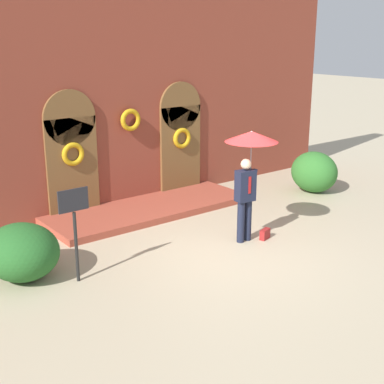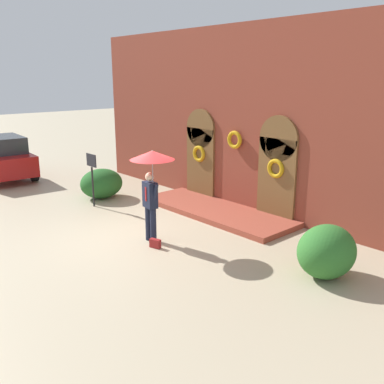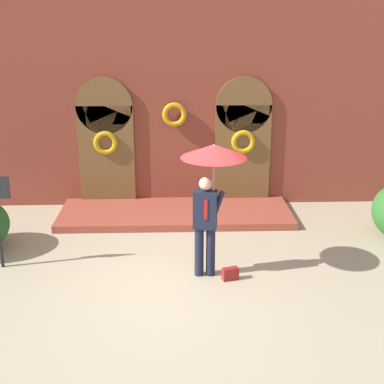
{
  "view_description": "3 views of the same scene",
  "coord_description": "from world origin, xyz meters",
  "px_view_note": "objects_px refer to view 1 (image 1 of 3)",
  "views": [
    {
      "loc": [
        -6.95,
        -7.51,
        4.28
      ],
      "look_at": [
        -0.1,
        1.23,
        0.96
      ],
      "focal_mm": 50.0,
      "sensor_mm": 36.0,
      "label": 1
    },
    {
      "loc": [
        8.84,
        -5.9,
        4.11
      ],
      "look_at": [
        0.59,
        1.54,
        1.07
      ],
      "focal_mm": 40.0,
      "sensor_mm": 36.0,
      "label": 2
    },
    {
      "loc": [
        0.0,
        -8.29,
        4.39
      ],
      "look_at": [
        0.32,
        1.29,
        1.18
      ],
      "focal_mm": 50.0,
      "sensor_mm": 36.0,
      "label": 3
    }
  ],
  "objects_px": {
    "shrub_left": "(22,252)",
    "handbag": "(265,234)",
    "person_with_umbrella": "(250,153)",
    "shrub_right": "(314,172)",
    "sign_post": "(75,220)"
  },
  "relations": [
    {
      "from": "handbag",
      "to": "sign_post",
      "type": "relative_size",
      "value": 0.16
    },
    {
      "from": "shrub_right",
      "to": "person_with_umbrella",
      "type": "bearing_deg",
      "value": -159.31
    },
    {
      "from": "person_with_umbrella",
      "to": "handbag",
      "type": "bearing_deg",
      "value": -30.85
    },
    {
      "from": "person_with_umbrella",
      "to": "shrub_right",
      "type": "distance_m",
      "value": 4.47
    },
    {
      "from": "handbag",
      "to": "sign_post",
      "type": "distance_m",
      "value": 4.28
    },
    {
      "from": "shrub_right",
      "to": "handbag",
      "type": "bearing_deg",
      "value": -154.96
    },
    {
      "from": "shrub_left",
      "to": "handbag",
      "type": "bearing_deg",
      "value": -15.74
    },
    {
      "from": "shrub_left",
      "to": "shrub_right",
      "type": "xyz_separation_m",
      "value": [
        8.48,
        0.35,
        0.06
      ]
    },
    {
      "from": "handbag",
      "to": "shrub_right",
      "type": "relative_size",
      "value": 0.21
    },
    {
      "from": "person_with_umbrella",
      "to": "shrub_right",
      "type": "xyz_separation_m",
      "value": [
        3.99,
        1.51,
        -1.35
      ]
    },
    {
      "from": "handbag",
      "to": "shrub_right",
      "type": "bearing_deg",
      "value": 7.92
    },
    {
      "from": "person_with_umbrella",
      "to": "sign_post",
      "type": "bearing_deg",
      "value": 173.46
    },
    {
      "from": "handbag",
      "to": "sign_post",
      "type": "xyz_separation_m",
      "value": [
        -4.1,
        0.63,
        1.05
      ]
    },
    {
      "from": "handbag",
      "to": "shrub_left",
      "type": "xyz_separation_m",
      "value": [
        -4.82,
        1.36,
        0.4
      ]
    },
    {
      "from": "handbag",
      "to": "shrub_right",
      "type": "xyz_separation_m",
      "value": [
        3.65,
        1.71,
        0.46
      ]
    }
  ]
}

